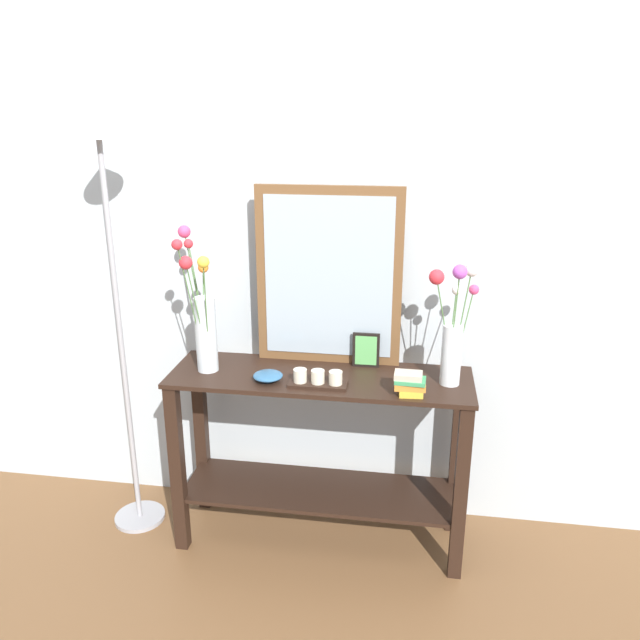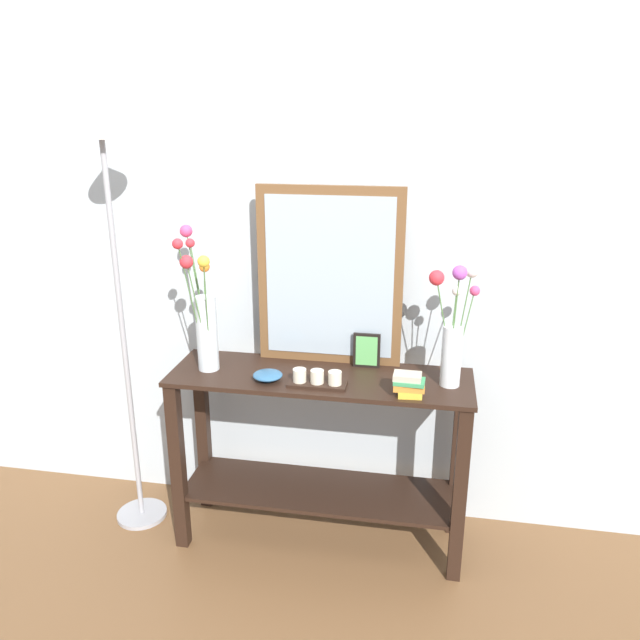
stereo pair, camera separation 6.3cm
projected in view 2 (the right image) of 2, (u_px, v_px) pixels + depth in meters
The scene contains 11 objects.
ground_plane at pixel (320, 538), 2.95m from camera, with size 7.00×6.00×0.02m, color brown.
wall_back at pixel (333, 241), 2.81m from camera, with size 6.40×0.08×2.70m, color #B2BCC1.
console_table at pixel (320, 440), 2.78m from camera, with size 1.30×0.40×0.83m.
mirror_leaning at pixel (330, 277), 2.71m from camera, with size 0.64×0.03×0.79m.
tall_vase_left at pixel (204, 317), 2.67m from camera, with size 0.21×0.27×0.61m.
vase_right at pixel (453, 334), 2.52m from camera, with size 0.21×0.19×0.52m.
candle_tray at pixel (317, 379), 2.57m from camera, with size 0.24×0.09×0.07m.
picture_frame_small at pixel (367, 351), 2.74m from camera, with size 0.12×0.01×0.16m.
decorative_bowl at pixel (268, 375), 2.62m from camera, with size 0.13×0.13×0.04m.
book_stack at pixel (409, 384), 2.47m from camera, with size 0.13×0.09×0.09m.
floor_lamp at pixel (116, 264), 2.69m from camera, with size 0.24×0.24×1.90m.
Camera 2 is at (0.44, -2.42, 1.91)m, focal length 35.07 mm.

